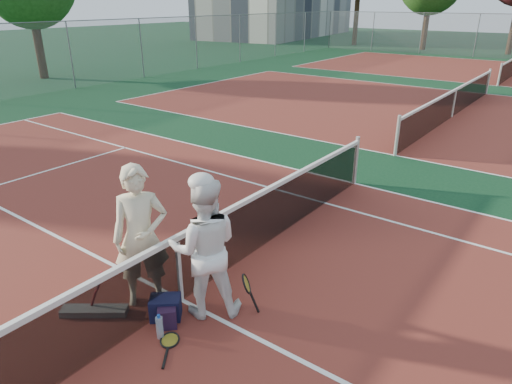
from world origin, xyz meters
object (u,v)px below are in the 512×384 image
Objects in this scene: player_a at (141,237)px; sports_bag_navy at (166,308)px; player_b at (205,248)px; racket_spare at (170,340)px; racket_red at (101,292)px; racket_black_held at (246,294)px; sports_bag_purple at (167,314)px; water_bottle at (160,328)px; net_main at (179,269)px.

sports_bag_navy is at bearing -61.72° from player_a.
player_a is 0.89m from player_b.
player_b is at bearing -33.63° from racket_spare.
racket_spare is at bearing -46.96° from racket_red.
sports_bag_purple is (-0.68, -0.78, -0.15)m from racket_black_held.
player_b is 6.34× the size of water_bottle.
racket_spare is (0.04, -0.73, -0.94)m from player_b.
player_b is 1.19m from racket_spare.
water_bottle is at bearing -53.59° from sports_bag_navy.
player_a reaches higher than sports_bag_navy.
player_b is at bearing -26.94° from player_a.
racket_black_held is 0.96× the size of racket_spare.
player_b is at bearing -2.42° from racket_black_held.
racket_black_held is at bearing -16.89° from racket_red.
player_b reaches higher than water_bottle.
player_b is at bearing 65.08° from sports_bag_purple.
sports_bag_navy is (-0.33, -0.44, -0.80)m from player_b.
water_bottle is (0.13, -0.25, 0.01)m from sports_bag_purple.
net_main reaches higher than racket_red.
sports_bag_purple is at bearing -65.18° from player_a.
racket_black_held is 1.46× the size of sports_bag_navy.
sports_bag_purple reaches higher than racket_spare.
sports_bag_navy is 1.16× the size of sports_bag_purple.
player_b is 3.34× the size of racket_red.
player_a is at bearing -144.41° from net_main.
net_main is 5.77× the size of player_b.
player_a reaches higher than water_bottle.
player_b reaches higher than net_main.
sports_bag_purple is at bearing -65.29° from net_main.
racket_spare is at bearing -54.60° from net_main.
racket_black_held is at bearing -23.34° from player_a.
racket_black_held reaches higher than water_bottle.
racket_spare is 0.20m from water_bottle.
racket_spare is (-0.41, -1.01, -0.27)m from racket_black_held.
racket_spare is 0.49m from sports_bag_navy.
net_main is at bearing -34.98° from player_b.
sports_bag_navy reaches higher than sports_bag_purple.
racket_black_held is (1.27, 0.61, -0.71)m from player_a.
racket_red is at bearing -154.30° from sports_bag_navy.
sports_bag_purple is at bearing 118.05° from water_bottle.
player_a is 6.62× the size of water_bottle.
player_b is 0.98m from sports_bag_purple.
racket_red reaches higher than sports_bag_purple.
racket_red is (-0.32, -0.50, -0.71)m from player_a.
water_bottle is at bearing 61.82° from racket_spare.
player_a is at bearing 149.62° from water_bottle.
racket_black_held is 1.05m from sports_bag_purple.
net_main is 27.94× the size of sports_bag_navy.
racket_spare is at bearing 8.71° from water_bottle.
water_bottle is at bearing -64.05° from net_main.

